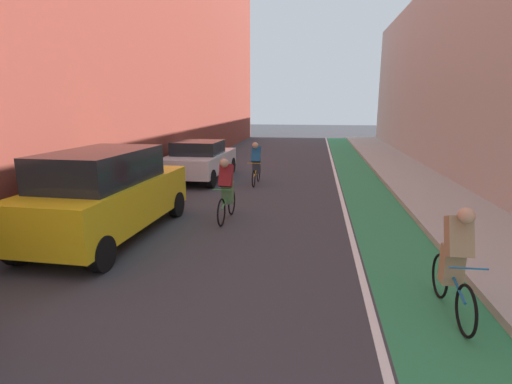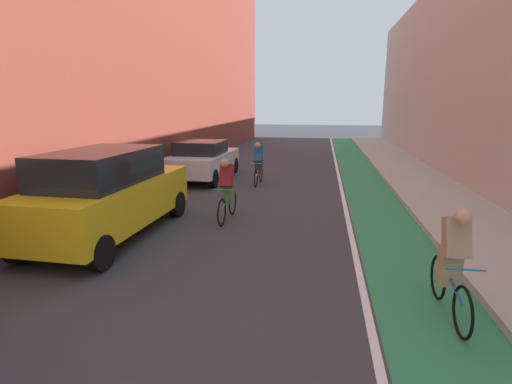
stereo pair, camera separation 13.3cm
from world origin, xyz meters
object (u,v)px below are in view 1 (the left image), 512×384
object	(u,v)px
parked_suv_yellow_cab	(107,193)
cyclist_far	(256,162)
cyclist_mid	(455,258)
parked_sedan_white	(200,160)
cyclist_trailing	(227,188)

from	to	relation	value
parked_suv_yellow_cab	cyclist_far	size ratio (longest dim) A/B	2.83
cyclist_mid	cyclist_far	xyz separation A→B (m)	(-4.13, 8.71, -0.01)
parked_sedan_white	cyclist_mid	xyz separation A→B (m)	(6.49, -9.37, 0.06)
cyclist_far	parked_sedan_white	bearing A→B (deg)	164.30
parked_suv_yellow_cab	cyclist_far	bearing A→B (deg)	69.71
parked_sedan_white	cyclist_far	size ratio (longest dim) A/B	2.61
parked_suv_yellow_cab	parked_sedan_white	world-z (taller)	parked_suv_yellow_cab
cyclist_far	cyclist_mid	bearing A→B (deg)	-64.61
parked_sedan_white	cyclist_far	world-z (taller)	cyclist_far
parked_sedan_white	cyclist_trailing	xyz separation A→B (m)	(2.31, -5.33, 0.06)
parked_sedan_white	cyclist_mid	distance (m)	11.40
parked_suv_yellow_cab	cyclist_trailing	size ratio (longest dim) A/B	2.70
parked_sedan_white	cyclist_far	distance (m)	2.45
parked_suv_yellow_cab	parked_sedan_white	bearing A→B (deg)	89.99
parked_suv_yellow_cab	cyclist_trailing	distance (m)	2.88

